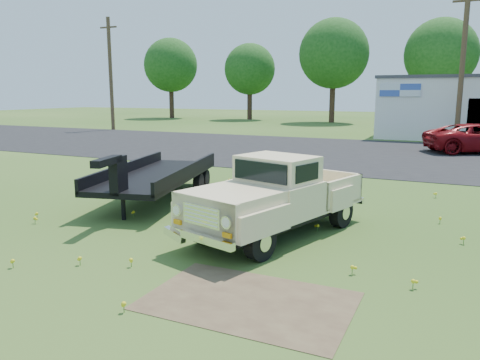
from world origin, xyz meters
name	(u,v)px	position (x,y,z in m)	size (l,w,h in m)	color
ground	(242,234)	(0.00, 0.00, 0.00)	(140.00, 140.00, 0.00)	#2C4F19
asphalt_lot	(367,154)	(0.00, 15.00, 0.00)	(90.00, 14.00, 0.02)	black
dirt_patch_a	(249,301)	(1.50, -3.00, 0.00)	(3.00, 2.00, 0.01)	#4F3C2A
dirt_patch_b	(230,194)	(-2.00, 3.50, 0.00)	(2.20, 1.60, 0.01)	#4F3C2A
utility_pole_west	(111,73)	(-22.00, 22.00, 4.60)	(1.60, 0.30, 9.00)	#4B3322
utility_pole_mid	(462,65)	(4.00, 22.00, 4.60)	(1.60, 0.30, 9.00)	#4B3322
treeline_a	(171,65)	(-28.00, 40.00, 6.30)	(6.40, 6.40, 9.52)	#3C251B
treeline_b	(250,69)	(-18.00, 41.00, 5.67)	(5.76, 5.76, 8.57)	#3C251B
treeline_c	(334,54)	(-8.00, 39.50, 6.93)	(7.04, 7.04, 10.47)	#3C251B
treeline_d	(441,54)	(2.00, 40.50, 6.62)	(6.72, 6.72, 10.00)	#3C251B
vintage_pickup_truck	(277,196)	(0.71, 0.25, 0.86)	(1.85, 4.76, 1.73)	beige
flatbed_trailer	(157,172)	(-3.61, 2.02, 0.81)	(1.98, 5.93, 1.62)	black
red_pickup	(479,139)	(5.09, 17.79, 0.73)	(2.43, 5.28, 1.47)	maroon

